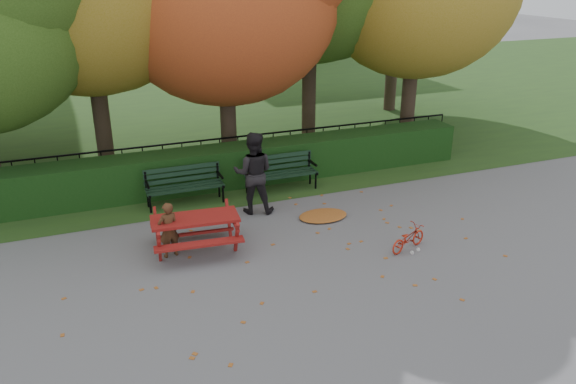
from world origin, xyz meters
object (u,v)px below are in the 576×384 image
object	(u,v)px
bench_right	(280,170)
adult	(253,173)
bench_left	(184,183)
bicycle	(408,238)
child	(169,230)
picnic_table	(195,225)

from	to	relation	value
bench_right	adult	xyz separation A→B (m)	(-1.03, -1.05, 0.42)
adult	bench_left	bearing A→B (deg)	-15.86
bench_left	bicycle	bearing A→B (deg)	-47.14
bench_left	bench_right	world-z (taller)	same
bench_right	child	xyz separation A→B (m)	(-3.20, -2.47, 0.04)
bench_left	adult	distance (m)	1.78
bench_left	bicycle	size ratio (longest dim) A/B	1.91
picnic_table	child	bearing A→B (deg)	-169.19
bench_right	child	distance (m)	4.05
child	bench_right	bearing A→B (deg)	-155.61
bench_left	adult	bearing A→B (deg)	-37.32
bench_right	picnic_table	world-z (taller)	bench_right
child	bicycle	size ratio (longest dim) A/B	1.19
adult	bicycle	xyz separation A→B (m)	(2.26, -2.87, -0.69)
adult	bicycle	bearing A→B (deg)	149.68
bench_right	bicycle	xyz separation A→B (m)	(1.23, -3.91, -0.27)
child	adult	distance (m)	2.63
picnic_table	bicycle	distance (m)	4.19
bench_right	picnic_table	distance (m)	3.61
bench_right	adult	bearing A→B (deg)	-134.46
bench_right	adult	world-z (taller)	adult
bench_right	bicycle	distance (m)	4.11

